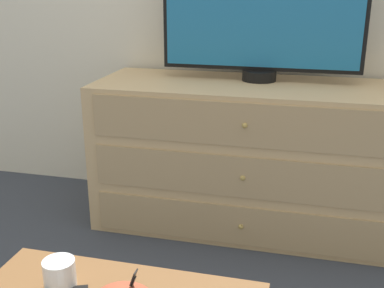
% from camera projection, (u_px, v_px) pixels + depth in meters
% --- Properties ---
extents(ground_plane, '(12.00, 12.00, 0.00)m').
position_uv_depth(ground_plane, '(238.00, 195.00, 2.87)').
color(ground_plane, '#383D47').
extents(dresser, '(1.55, 0.59, 0.74)m').
position_uv_depth(dresser, '(251.00, 156.00, 2.44)').
color(dresser, tan).
rests_on(dresser, ground_plane).
extents(tv, '(0.98, 0.17, 0.68)m').
position_uv_depth(tv, '(262.00, 8.00, 2.29)').
color(tv, black).
rests_on(tv, dresser).
extents(drink_cup, '(0.09, 0.09, 0.09)m').
position_uv_depth(drink_cup, '(60.00, 276.00, 1.32)').
color(drink_cup, white).
rests_on(drink_cup, coffee_table).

